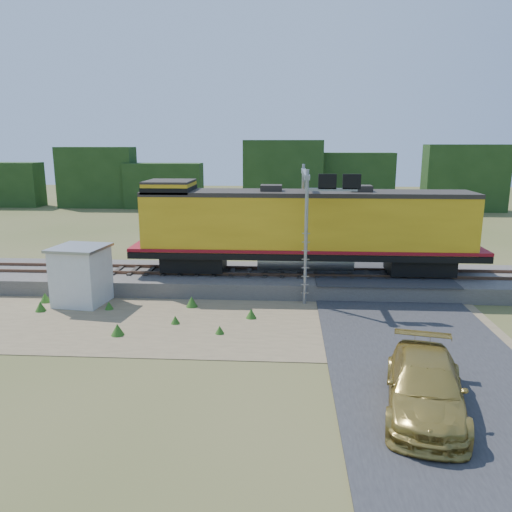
# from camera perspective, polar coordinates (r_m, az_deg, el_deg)

# --- Properties ---
(ground) EXTENTS (140.00, 140.00, 0.00)m
(ground) POSITION_cam_1_polar(r_m,az_deg,el_deg) (21.52, -2.01, -8.01)
(ground) COLOR #475123
(ground) RESTS_ON ground
(ballast) EXTENTS (70.00, 5.00, 0.80)m
(ballast) POSITION_cam_1_polar(r_m,az_deg,el_deg) (27.08, -0.80, -2.70)
(ballast) COLOR slate
(ballast) RESTS_ON ground
(rails) EXTENTS (70.00, 1.54, 0.16)m
(rails) POSITION_cam_1_polar(r_m,az_deg,el_deg) (26.95, -0.81, -1.71)
(rails) COLOR brown
(rails) RESTS_ON ballast
(dirt_shoulder) EXTENTS (26.00, 8.00, 0.03)m
(dirt_shoulder) POSITION_cam_1_polar(r_m,az_deg,el_deg) (22.25, -7.06, -7.35)
(dirt_shoulder) COLOR #8C7754
(dirt_shoulder) RESTS_ON ground
(road) EXTENTS (7.00, 66.00, 0.86)m
(road) POSITION_cam_1_polar(r_m,az_deg,el_deg) (22.66, 16.24, -7.21)
(road) COLOR #38383A
(road) RESTS_ON ground
(tree_line_north) EXTENTS (130.00, 3.00, 6.50)m
(tree_line_north) POSITION_cam_1_polar(r_m,az_deg,el_deg) (58.23, 1.57, 8.35)
(tree_line_north) COLOR #1C3714
(tree_line_north) RESTS_ON ground
(weed_clumps) EXTENTS (15.00, 6.20, 0.56)m
(weed_clumps) POSITION_cam_1_polar(r_m,az_deg,el_deg) (22.21, -11.09, -7.58)
(weed_clumps) COLOR #2E601B
(weed_clumps) RESTS_ON ground
(locomotive) EXTENTS (18.44, 2.81, 4.76)m
(locomotive) POSITION_cam_1_polar(r_m,az_deg,el_deg) (26.38, 5.15, 3.31)
(locomotive) COLOR black
(locomotive) RESTS_ON rails
(shed) EXTENTS (2.68, 2.68, 2.84)m
(shed) POSITION_cam_1_polar(r_m,az_deg,el_deg) (25.44, -19.33, -2.05)
(shed) COLOR silver
(shed) RESTS_ON ground
(signal_gantry) EXTENTS (2.56, 6.20, 6.46)m
(signal_gantry) POSITION_cam_1_polar(r_m,az_deg,el_deg) (25.55, 6.35, 6.54)
(signal_gantry) COLOR gray
(signal_gantry) RESTS_ON ground
(car) EXTENTS (3.22, 5.66, 1.55)m
(car) POSITION_cam_1_polar(r_m,az_deg,el_deg) (15.69, 18.77, -13.94)
(car) COLOR #AD9240
(car) RESTS_ON ground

